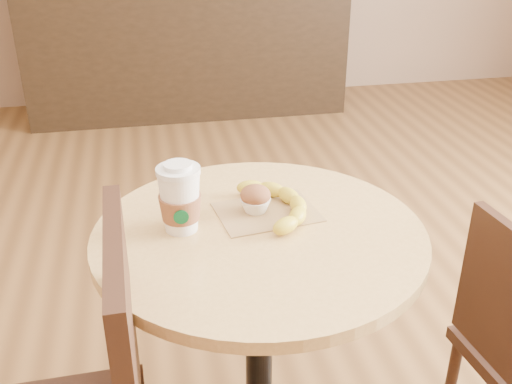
# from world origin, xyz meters

# --- Properties ---
(cafe_table) EXTENTS (0.78, 0.78, 0.75)m
(cafe_table) POSITION_xyz_m (-0.11, 0.08, 0.56)
(cafe_table) COLOR black
(cafe_table) RESTS_ON ground
(service_counter) EXTENTS (2.30, 0.65, 1.04)m
(service_counter) POSITION_xyz_m (0.00, 3.18, 0.52)
(service_counter) COLOR black
(service_counter) RESTS_ON ground
(kraft_bag) EXTENTS (0.26, 0.21, 0.00)m
(kraft_bag) POSITION_xyz_m (-0.07, 0.16, 0.75)
(kraft_bag) COLOR #977449
(kraft_bag) RESTS_ON cafe_table
(coffee_cup) EXTENTS (0.10, 0.10, 0.17)m
(coffee_cup) POSITION_xyz_m (-0.28, 0.12, 0.83)
(coffee_cup) COLOR white
(coffee_cup) RESTS_ON cafe_table
(muffin) EXTENTS (0.08, 0.08, 0.07)m
(muffin) POSITION_xyz_m (-0.10, 0.17, 0.79)
(muffin) COLOR white
(muffin) RESTS_ON kraft_bag
(banana) EXTENTS (0.20, 0.30, 0.04)m
(banana) POSITION_xyz_m (-0.05, 0.16, 0.77)
(banana) COLOR gold
(banana) RESTS_ON kraft_bag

